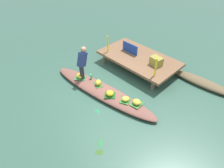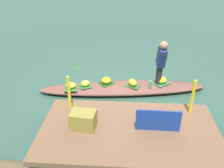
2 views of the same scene
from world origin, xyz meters
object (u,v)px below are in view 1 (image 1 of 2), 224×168
object	(u,v)px
banana_bunch_1	(110,93)
banana_bunch_3	(137,102)
moored_boat	(202,82)
banana_bunch_0	(98,83)
market_banner	(130,48)
banana_bunch_2	(80,76)
vendor_person	(82,62)
produce_crate	(156,61)
banana_bunch_4	(125,99)
vendor_boat	(102,91)
water_bottle	(91,77)

from	to	relation	value
banana_bunch_1	banana_bunch_3	distance (m)	0.95
moored_boat	banana_bunch_0	size ratio (longest dim) A/B	9.09
moored_boat	market_banner	distance (m)	3.08
banana_bunch_2	market_banner	bearing A→B (deg)	81.30
vendor_person	produce_crate	size ratio (longest dim) A/B	2.82
market_banner	moored_boat	bearing A→B (deg)	16.15
moored_boat	banana_bunch_0	xyz separation A→B (m)	(-2.50, -2.94, 0.21)
banana_bunch_1	banana_bunch_4	world-z (taller)	banana_bunch_1
banana_bunch_4	moored_boat	bearing A→B (deg)	66.15
banana_bunch_0	banana_bunch_4	bearing A→B (deg)	3.89
banana_bunch_4	vendor_person	xyz separation A→B (m)	(-1.93, -0.18, 0.63)
banana_bunch_1	banana_bunch_0	bearing A→B (deg)	172.19
vendor_boat	banana_bunch_2	distance (m)	1.06
vendor_boat	banana_bunch_4	xyz separation A→B (m)	(0.98, 0.14, 0.18)
vendor_boat	banana_bunch_3	distance (m)	1.38
banana_bunch_4	banana_bunch_2	bearing A→B (deg)	-171.78
banana_bunch_3	vendor_person	bearing A→B (deg)	-171.89
market_banner	produce_crate	xyz separation A→B (m)	(1.32, 0.01, -0.04)
banana_bunch_0	produce_crate	xyz separation A→B (m)	(0.91, 2.16, 0.35)
market_banner	banana_bunch_4	bearing A→B (deg)	-50.41
moored_boat	banana_bunch_0	distance (m)	3.86
water_bottle	banana_bunch_4	bearing A→B (deg)	1.14
produce_crate	vendor_boat	bearing A→B (deg)	-106.40
banana_bunch_1	produce_crate	xyz separation A→B (m)	(0.21, 2.25, 0.36)
banana_bunch_3	market_banner	distance (m)	2.80
vendor_person	banana_bunch_1	bearing A→B (deg)	0.11
water_bottle	produce_crate	size ratio (longest dim) A/B	0.43
moored_boat	banana_bunch_0	bearing A→B (deg)	-133.85
banana_bunch_1	market_banner	world-z (taller)	market_banner
banana_bunch_1	market_banner	distance (m)	2.53
banana_bunch_4	banana_bunch_1	bearing A→B (deg)	-161.49
moored_boat	banana_bunch_0	world-z (taller)	banana_bunch_0
moored_boat	vendor_person	distance (m)	4.48
banana_bunch_0	banana_bunch_1	bearing A→B (deg)	-7.81
banana_bunch_0	vendor_person	size ratio (longest dim) A/B	0.22
market_banner	banana_bunch_1	bearing A→B (deg)	-62.72
water_bottle	vendor_person	bearing A→B (deg)	-148.11
vendor_person	water_bottle	world-z (taller)	vendor_person
vendor_boat	banana_bunch_4	size ratio (longest dim) A/B	18.53
water_bottle	produce_crate	bearing A→B (deg)	57.13
banana_bunch_3	market_banner	size ratio (longest dim) A/B	0.35
banana_bunch_4	water_bottle	distance (m)	1.69
banana_bunch_3	banana_bunch_2	bearing A→B (deg)	-169.62
banana_bunch_2	water_bottle	distance (m)	0.41
vendor_person	produce_crate	world-z (taller)	vendor_person
moored_boat	water_bottle	xyz separation A→B (m)	(-2.95, -2.89, 0.21)
produce_crate	vendor_person	bearing A→B (deg)	-125.37
banana_bunch_2	banana_bunch_3	xyz separation A→B (m)	(2.36, 0.43, -0.02)
water_bottle	vendor_boat	bearing A→B (deg)	-8.89
vendor_boat	banana_bunch_4	distance (m)	1.01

